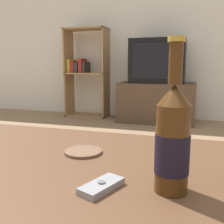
{
  "coord_description": "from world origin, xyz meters",
  "views": [
    {
      "loc": [
        0.33,
        -0.57,
        0.7
      ],
      "look_at": [
        0.08,
        0.23,
        0.55
      ],
      "focal_mm": 42.0,
      "sensor_mm": 36.0,
      "label": 1
    }
  ],
  "objects": [
    {
      "name": "coffee_table",
      "position": [
        0.0,
        0.0,
        0.38
      ],
      "size": [
        1.13,
        0.7,
        0.45
      ],
      "color": "brown",
      "rests_on": "ground_plane"
    },
    {
      "name": "back_wall",
      "position": [
        0.0,
        3.02,
        1.3
      ],
      "size": [
        8.0,
        0.05,
        2.6
      ],
      "color": "silver",
      "rests_on": "ground_plane"
    },
    {
      "name": "tv_stand",
      "position": [
        -0.1,
        2.71,
        0.25
      ],
      "size": [
        0.93,
        0.48,
        0.49
      ],
      "color": "#4C3828",
      "rests_on": "ground_plane"
    },
    {
      "name": "coaster",
      "position": [
        0.03,
        0.1,
        0.45
      ],
      "size": [
        0.11,
        0.11,
        0.01
      ],
      "color": "brown",
      "rests_on": "coffee_table"
    },
    {
      "name": "television",
      "position": [
        -0.1,
        2.71,
        0.76
      ],
      "size": [
        0.66,
        0.41,
        0.53
      ],
      "color": "black",
      "rests_on": "tv_stand"
    },
    {
      "name": "beer_bottle",
      "position": [
        0.29,
        -0.07,
        0.56
      ],
      "size": [
        0.07,
        0.07,
        0.3
      ],
      "color": "#47280F",
      "rests_on": "coffee_table"
    },
    {
      "name": "bookshelf",
      "position": [
        -1.11,
        2.81,
        0.62
      ],
      "size": [
        0.57,
        0.3,
        1.2
      ],
      "color": "#99754C",
      "rests_on": "ground_plane"
    },
    {
      "name": "cell_phone",
      "position": [
        0.16,
        -0.1,
        0.46
      ],
      "size": [
        0.08,
        0.11,
        0.02
      ],
      "rotation": [
        0.0,
        0.0,
        -0.38
      ],
      "color": "gray",
      "rests_on": "coffee_table"
    }
  ]
}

